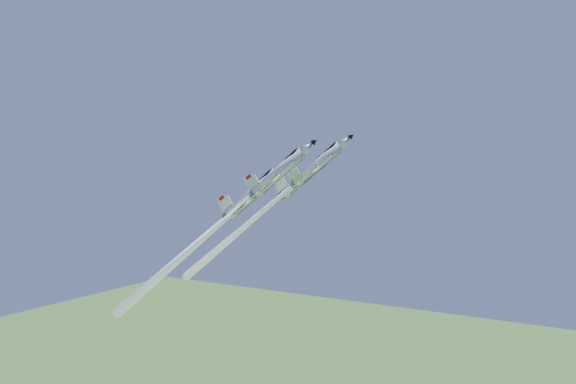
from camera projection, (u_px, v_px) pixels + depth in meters
The scene contains 4 objects.
jet_lead at pixel (268, 207), 121.53m from camera, with size 35.25×13.31×32.10m.
jet_left at pixel (261, 213), 130.37m from camera, with size 35.75×13.17×32.40m.
jet_right at pixel (212, 231), 122.69m from camera, with size 44.58×17.79×41.08m.
jet_slot at pixel (200, 240), 126.81m from camera, with size 41.72×15.72×37.98m.
Camera 1 is at (61.75, -102.53, 103.77)m, focal length 40.00 mm.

